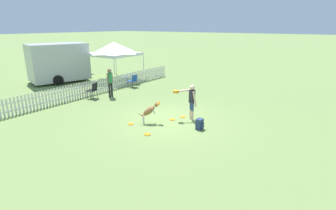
{
  "coord_description": "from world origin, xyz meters",
  "views": [
    {
      "loc": [
        -8.68,
        -6.12,
        3.95
      ],
      "look_at": [
        -0.16,
        -0.06,
        0.73
      ],
      "focal_mm": 28.0,
      "sensor_mm": 36.0,
      "label": 1
    }
  ],
  "objects_px": {
    "frisbee_near_handler": "(172,119)",
    "equipment_trailer": "(58,62)",
    "leaping_dog": "(150,110)",
    "folding_chair_center": "(133,80)",
    "folding_chair_blue_left": "(93,89)",
    "frisbee_midfield": "(183,117)",
    "canopy_tent_main": "(114,49)",
    "spectator_standing": "(110,80)",
    "frisbee_near_dog": "(147,134)",
    "handler_person": "(191,98)",
    "backpack_on_grass": "(200,124)",
    "frisbee_far_scatter": "(131,124)"
  },
  "relations": [
    {
      "from": "handler_person",
      "to": "frisbee_near_handler",
      "type": "xyz_separation_m",
      "value": [
        -0.49,
        0.6,
        -0.95
      ]
    },
    {
      "from": "frisbee_near_dog",
      "to": "canopy_tent_main",
      "type": "xyz_separation_m",
      "value": [
        6.59,
        8.53,
        2.26
      ]
    },
    {
      "from": "frisbee_near_dog",
      "to": "frisbee_far_scatter",
      "type": "height_order",
      "value": "same"
    },
    {
      "from": "leaping_dog",
      "to": "folding_chair_center",
      "type": "relative_size",
      "value": 1.11
    },
    {
      "from": "frisbee_midfield",
      "to": "spectator_standing",
      "type": "bearing_deg",
      "value": 84.9
    },
    {
      "from": "frisbee_near_dog",
      "to": "equipment_trailer",
      "type": "height_order",
      "value": "equipment_trailer"
    },
    {
      "from": "frisbee_near_handler",
      "to": "backpack_on_grass",
      "type": "xyz_separation_m",
      "value": [
        -0.25,
        -1.48,
        0.2
      ]
    },
    {
      "from": "spectator_standing",
      "to": "equipment_trailer",
      "type": "distance_m",
      "value": 6.25
    },
    {
      "from": "handler_person",
      "to": "equipment_trailer",
      "type": "relative_size",
      "value": 0.32
    },
    {
      "from": "folding_chair_blue_left",
      "to": "frisbee_midfield",
      "type": "bearing_deg",
      "value": 75.3
    },
    {
      "from": "handler_person",
      "to": "backpack_on_grass",
      "type": "relative_size",
      "value": 3.6
    },
    {
      "from": "spectator_standing",
      "to": "folding_chair_blue_left",
      "type": "bearing_deg",
      "value": -42.12
    },
    {
      "from": "frisbee_near_dog",
      "to": "frisbee_near_handler",
      "type": "bearing_deg",
      "value": 4.75
    },
    {
      "from": "handler_person",
      "to": "frisbee_near_dog",
      "type": "xyz_separation_m",
      "value": [
        -2.36,
        0.45,
        -0.95
      ]
    },
    {
      "from": "frisbee_near_dog",
      "to": "frisbee_midfield",
      "type": "bearing_deg",
      "value": -0.78
    },
    {
      "from": "backpack_on_grass",
      "to": "folding_chair_blue_left",
      "type": "bearing_deg",
      "value": 85.54
    },
    {
      "from": "frisbee_near_dog",
      "to": "equipment_trailer",
      "type": "distance_m",
      "value": 11.95
    },
    {
      "from": "handler_person",
      "to": "frisbee_near_handler",
      "type": "bearing_deg",
      "value": 79.69
    },
    {
      "from": "frisbee_near_handler",
      "to": "backpack_on_grass",
      "type": "relative_size",
      "value": 0.59
    },
    {
      "from": "frisbee_near_handler",
      "to": "frisbee_near_dog",
      "type": "height_order",
      "value": "same"
    },
    {
      "from": "leaping_dog",
      "to": "folding_chair_center",
      "type": "height_order",
      "value": "leaping_dog"
    },
    {
      "from": "frisbee_near_dog",
      "to": "folding_chair_blue_left",
      "type": "height_order",
      "value": "folding_chair_blue_left"
    },
    {
      "from": "frisbee_near_handler",
      "to": "equipment_trailer",
      "type": "bearing_deg",
      "value": 80.45
    },
    {
      "from": "leaping_dog",
      "to": "frisbee_near_handler",
      "type": "bearing_deg",
      "value": 98.71
    },
    {
      "from": "canopy_tent_main",
      "to": "equipment_trailer",
      "type": "distance_m",
      "value": 4.04
    },
    {
      "from": "leaping_dog",
      "to": "equipment_trailer",
      "type": "bearing_deg",
      "value": -153.8
    },
    {
      "from": "handler_person",
      "to": "spectator_standing",
      "type": "relative_size",
      "value": 0.94
    },
    {
      "from": "handler_person",
      "to": "equipment_trailer",
      "type": "distance_m",
      "value": 11.8
    },
    {
      "from": "handler_person",
      "to": "canopy_tent_main",
      "type": "height_order",
      "value": "canopy_tent_main"
    },
    {
      "from": "frisbee_far_scatter",
      "to": "equipment_trailer",
      "type": "height_order",
      "value": "equipment_trailer"
    },
    {
      "from": "leaping_dog",
      "to": "frisbee_near_dog",
      "type": "height_order",
      "value": "leaping_dog"
    },
    {
      "from": "frisbee_near_dog",
      "to": "spectator_standing",
      "type": "relative_size",
      "value": 0.15
    },
    {
      "from": "folding_chair_blue_left",
      "to": "frisbee_near_dog",
      "type": "bearing_deg",
      "value": 51.76
    },
    {
      "from": "frisbee_near_handler",
      "to": "frisbee_near_dog",
      "type": "relative_size",
      "value": 1.0
    },
    {
      "from": "frisbee_near_handler",
      "to": "spectator_standing",
      "type": "distance_m",
      "value": 5.13
    },
    {
      "from": "handler_person",
      "to": "frisbee_near_dog",
      "type": "relative_size",
      "value": 6.14
    },
    {
      "from": "leaping_dog",
      "to": "folding_chair_blue_left",
      "type": "relative_size",
      "value": 1.04
    },
    {
      "from": "handler_person",
      "to": "folding_chair_blue_left",
      "type": "bearing_deg",
      "value": 42.51
    },
    {
      "from": "frisbee_near_dog",
      "to": "folding_chair_blue_left",
      "type": "bearing_deg",
      "value": 69.17
    },
    {
      "from": "leaping_dog",
      "to": "folding_chair_center",
      "type": "distance_m",
      "value": 6.74
    },
    {
      "from": "frisbee_midfield",
      "to": "spectator_standing",
      "type": "xyz_separation_m",
      "value": [
        0.46,
        5.12,
        0.98
      ]
    },
    {
      "from": "handler_person",
      "to": "frisbee_midfield",
      "type": "distance_m",
      "value": 1.04
    },
    {
      "from": "backpack_on_grass",
      "to": "handler_person",
      "type": "bearing_deg",
      "value": 49.88
    },
    {
      "from": "frisbee_near_handler",
      "to": "frisbee_far_scatter",
      "type": "xyz_separation_m",
      "value": [
        -1.44,
        1.11,
        0.0
      ]
    },
    {
      "from": "handler_person",
      "to": "backpack_on_grass",
      "type": "height_order",
      "value": "handler_person"
    },
    {
      "from": "leaping_dog",
      "to": "frisbee_far_scatter",
      "type": "height_order",
      "value": "leaping_dog"
    },
    {
      "from": "handler_person",
      "to": "frisbee_near_handler",
      "type": "distance_m",
      "value": 1.22
    },
    {
      "from": "handler_person",
      "to": "equipment_trailer",
      "type": "bearing_deg",
      "value": 33.99
    },
    {
      "from": "folding_chair_blue_left",
      "to": "spectator_standing",
      "type": "distance_m",
      "value": 1.05
    },
    {
      "from": "frisbee_far_scatter",
      "to": "spectator_standing",
      "type": "bearing_deg",
      "value": 57.22
    }
  ]
}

